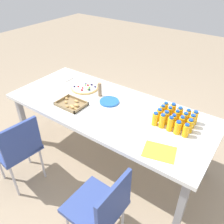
{
  "coord_description": "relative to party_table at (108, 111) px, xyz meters",
  "views": [
    {
      "loc": [
        -1.23,
        1.64,
        2.06
      ],
      "look_at": [
        -0.11,
        0.08,
        0.74
      ],
      "focal_mm": 37.04,
      "sensor_mm": 36.0,
      "label": 1
    }
  ],
  "objects": [
    {
      "name": "ground_plane",
      "position": [
        0.0,
        0.0,
        -0.67
      ],
      "size": [
        12.0,
        12.0,
        0.0
      ],
      "primitive_type": "plane",
      "color": "gray"
    },
    {
      "name": "party_table",
      "position": [
        0.0,
        0.0,
        0.0
      ],
      "size": [
        2.23,
        0.95,
        0.72
      ],
      "color": "white",
      "rests_on": "ground_plane"
    },
    {
      "name": "chair_far_left",
      "position": [
        -0.57,
        0.86,
        -0.17
      ],
      "size": [
        0.41,
        0.41,
        0.83
      ],
      "rotation": [
        0.0,
        0.0,
        -1.59
      ],
      "color": "#33478C",
      "rests_on": "ground_plane"
    },
    {
      "name": "chair_far_right",
      "position": [
        0.5,
        0.82,
        -0.17
      ],
      "size": [
        0.45,
        0.45,
        0.83
      ],
      "rotation": [
        0.0,
        0.0,
        -1.69
      ],
      "color": "#33478C",
      "rests_on": "ground_plane"
    },
    {
      "name": "juice_bottle_0",
      "position": [
        -0.83,
        -0.24,
        0.12
      ],
      "size": [
        0.06,
        0.06,
        0.14
      ],
      "color": "#FAAC14",
      "rests_on": "party_table"
    },
    {
      "name": "juice_bottle_1",
      "position": [
        -0.77,
        -0.24,
        0.12
      ],
      "size": [
        0.05,
        0.05,
        0.13
      ],
      "color": "#F9AB14",
      "rests_on": "party_table"
    },
    {
      "name": "juice_bottle_2",
      "position": [
        -0.69,
        -0.23,
        0.12
      ],
      "size": [
        0.06,
        0.06,
        0.13
      ],
      "color": "#F9AE14",
      "rests_on": "party_table"
    },
    {
      "name": "juice_bottle_3",
      "position": [
        -0.61,
        -0.24,
        0.12
      ],
      "size": [
        0.06,
        0.06,
        0.14
      ],
      "color": "#F9AD14",
      "rests_on": "party_table"
    },
    {
      "name": "juice_bottle_4",
      "position": [
        -0.54,
        -0.24,
        0.12
      ],
      "size": [
        0.06,
        0.06,
        0.13
      ],
      "color": "#F9AB14",
      "rests_on": "party_table"
    },
    {
      "name": "juice_bottle_5",
      "position": [
        -0.83,
        -0.17,
        0.12
      ],
      "size": [
        0.06,
        0.06,
        0.14
      ],
      "color": "#F9AB14",
      "rests_on": "party_table"
    },
    {
      "name": "juice_bottle_6",
      "position": [
        -0.77,
        -0.16,
        0.12
      ],
      "size": [
        0.06,
        0.06,
        0.14
      ],
      "color": "#F9AC14",
      "rests_on": "party_table"
    },
    {
      "name": "juice_bottle_7",
      "position": [
        -0.69,
        -0.16,
        0.12
      ],
      "size": [
        0.05,
        0.05,
        0.14
      ],
      "color": "#FAAE14",
      "rests_on": "party_table"
    },
    {
      "name": "juice_bottle_8",
      "position": [
        -0.62,
        -0.16,
        0.13
      ],
      "size": [
        0.05,
        0.05,
        0.15
      ],
      "color": "#FAAC14",
      "rests_on": "party_table"
    },
    {
      "name": "juice_bottle_9",
      "position": [
        -0.54,
        -0.16,
        0.12
      ],
      "size": [
        0.05,
        0.05,
        0.14
      ],
      "color": "#FAAE14",
      "rests_on": "party_table"
    },
    {
      "name": "juice_bottle_10",
      "position": [
        -0.84,
        -0.09,
        0.12
      ],
      "size": [
        0.06,
        0.06,
        0.14
      ],
      "color": "#F9AE14",
      "rests_on": "party_table"
    },
    {
      "name": "juice_bottle_11",
      "position": [
        -0.77,
        -0.09,
        0.12
      ],
      "size": [
        0.06,
        0.06,
        0.14
      ],
      "color": "#F9AD14",
      "rests_on": "party_table"
    },
    {
      "name": "juice_bottle_12",
      "position": [
        -0.69,
        -0.09,
        0.12
      ],
      "size": [
        0.05,
        0.05,
        0.13
      ],
      "color": "#F9AD14",
      "rests_on": "party_table"
    },
    {
      "name": "juice_bottle_13",
      "position": [
        -0.61,
        -0.08,
        0.12
      ],
      "size": [
        0.06,
        0.06,
        0.14
      ],
      "color": "#FAAE14",
      "rests_on": "party_table"
    },
    {
      "name": "juice_bottle_14",
      "position": [
        -0.54,
        -0.09,
        0.12
      ],
      "size": [
        0.06,
        0.06,
        0.13
      ],
      "color": "#FAAC14",
      "rests_on": "party_table"
    },
    {
      "name": "juice_bottle_15",
      "position": [
        -0.84,
        -0.01,
        0.12
      ],
      "size": [
        0.06,
        0.06,
        0.13
      ],
      "color": "#F9AC14",
      "rests_on": "party_table"
    },
    {
      "name": "juice_bottle_16",
      "position": [
        -0.76,
        -0.01,
        0.12
      ],
      "size": [
        0.06,
        0.06,
        0.13
      ],
      "color": "#F9AC14",
      "rests_on": "party_table"
    },
    {
      "name": "juice_bottle_17",
      "position": [
        -0.69,
        -0.01,
        0.13
      ],
      "size": [
        0.06,
        0.06,
        0.15
      ],
      "color": "#FAAE14",
      "rests_on": "party_table"
    },
    {
      "name": "juice_bottle_18",
      "position": [
        -0.61,
        -0.01,
        0.13
      ],
      "size": [
        0.06,
        0.06,
        0.15
      ],
      "color": "#FAAC14",
      "rests_on": "party_table"
    },
    {
      "name": "juice_bottle_19",
      "position": [
        -0.54,
        -0.01,
        0.12
      ],
      "size": [
        0.06,
        0.06,
        0.14
      ],
      "color": "#FAAD14",
      "rests_on": "party_table"
    },
    {
      "name": "fruit_pizza",
      "position": [
        0.47,
        -0.16,
        0.07
      ],
      "size": [
        0.33,
        0.33,
        0.05
      ],
      "color": "tan",
      "rests_on": "party_table"
    },
    {
      "name": "snack_tray",
      "position": [
        0.34,
        0.2,
        0.07
      ],
      "size": [
        0.3,
        0.23,
        0.04
      ],
      "color": "olive",
      "rests_on": "party_table"
    },
    {
      "name": "plate_stack",
      "position": [
        0.04,
        -0.08,
        0.07
      ],
      "size": [
        0.21,
        0.21,
        0.02
      ],
      "color": "blue",
      "rests_on": "party_table"
    },
    {
      "name": "napkin_stack",
      "position": [
        0.84,
        -0.21,
        0.07
      ],
      "size": [
        0.15,
        0.15,
        0.02
      ],
      "primitive_type": "cube",
      "color": "white",
      "rests_on": "party_table"
    },
    {
      "name": "cardboard_tube",
      "position": [
        0.21,
        -0.13,
        0.14
      ],
      "size": [
        0.04,
        0.04,
        0.16
      ],
      "primitive_type": "cylinder",
      "color": "#9E7A56",
      "rests_on": "party_table"
    },
    {
      "name": "paper_folder",
      "position": [
        -0.74,
        0.3,
        0.06
      ],
      "size": [
        0.3,
        0.26,
        0.01
      ],
      "primitive_type": "cube",
      "rotation": [
        0.0,
        0.0,
        0.26
      ],
      "color": "yellow",
      "rests_on": "party_table"
    }
  ]
}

